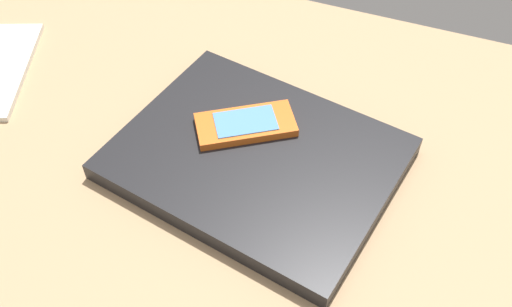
# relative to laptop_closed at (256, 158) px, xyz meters

# --- Properties ---
(desk_surface) EXTENTS (1.20, 0.80, 0.03)m
(desk_surface) POSITION_rel_laptop_closed_xyz_m (-0.05, 0.05, -0.03)
(desk_surface) COLOR tan
(desk_surface) RESTS_ON ground
(laptop_closed) EXTENTS (0.35, 0.30, 0.02)m
(laptop_closed) POSITION_rel_laptop_closed_xyz_m (0.00, 0.00, 0.00)
(laptop_closed) COLOR black
(laptop_closed) RESTS_ON desk_surface
(cell_phone_on_laptop) EXTENTS (0.13, 0.11, 0.01)m
(cell_phone_on_laptop) POSITION_rel_laptop_closed_xyz_m (0.03, -0.03, 0.02)
(cell_phone_on_laptop) COLOR orange
(cell_phone_on_laptop) RESTS_ON laptop_closed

